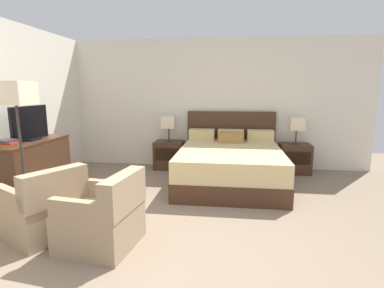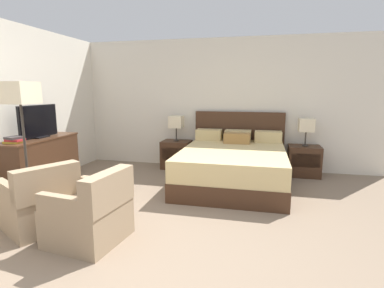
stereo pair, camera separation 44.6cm
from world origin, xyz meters
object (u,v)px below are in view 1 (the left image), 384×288
(dresser, at_px, (33,167))
(floor_lamp, at_px, (16,102))
(bed, at_px, (230,164))
(book_small_top, at_px, (6,141))
(table_lamp_left, at_px, (169,122))
(nightstand_left, at_px, (169,155))
(nightstand_right, at_px, (295,158))
(table_lamp_right, at_px, (297,124))
(book_blue_cover, at_px, (8,143))
(armchair_companion, at_px, (104,219))
(book_red_cover, at_px, (6,145))
(armchair_by_window, at_px, (45,209))
(tv, at_px, (30,124))

(dresser, height_order, floor_lamp, floor_lamp)
(bed, xyz_separation_m, floor_lamp, (-2.54, -1.65, 1.08))
(book_small_top, bearing_deg, table_lamp_left, 52.48)
(nightstand_left, xyz_separation_m, table_lamp_left, (-0.00, 0.00, 0.65))
(book_small_top, bearing_deg, dresser, 90.18)
(nightstand_right, relative_size, table_lamp_right, 1.13)
(book_blue_cover, bearing_deg, nightstand_right, 28.31)
(table_lamp_right, height_order, floor_lamp, floor_lamp)
(nightstand_left, distance_m, book_blue_cover, 2.83)
(book_blue_cover, distance_m, floor_lamp, 0.68)
(nightstand_left, bearing_deg, armchair_companion, -90.53)
(dresser, xyz_separation_m, book_blue_cover, (0.01, -0.46, 0.44))
(bed, distance_m, nightstand_left, 1.43)
(table_lamp_right, bearing_deg, book_red_cover, -151.82)
(armchair_companion, bearing_deg, table_lamp_right, 51.35)
(table_lamp_left, bearing_deg, armchair_companion, -90.53)
(nightstand_right, distance_m, armchair_companion, 3.90)
(table_lamp_right, xyz_separation_m, armchair_companion, (-2.44, -3.05, -0.64))
(armchair_by_window, bearing_deg, tv, 128.48)
(book_red_cover, height_order, book_small_top, book_small_top)
(table_lamp_right, bearing_deg, nightstand_left, -179.97)
(nightstand_right, distance_m, book_blue_cover, 4.69)
(table_lamp_left, xyz_separation_m, table_lamp_right, (2.41, 0.00, 0.00))
(table_lamp_left, bearing_deg, table_lamp_right, 0.00)
(bed, xyz_separation_m, dresser, (-2.90, -0.98, 0.10))
(table_lamp_left, xyz_separation_m, book_red_cover, (-1.71, -2.21, -0.09))
(bed, bearing_deg, nightstand_right, 32.46)
(bed, height_order, nightstand_right, bed)
(nightstand_left, relative_size, table_lamp_left, 1.13)
(table_lamp_right, relative_size, book_blue_cover, 2.39)
(nightstand_right, relative_size, armchair_by_window, 0.60)
(table_lamp_right, height_order, book_red_cover, table_lamp_right)
(nightstand_right, relative_size, floor_lamp, 0.34)
(book_red_cover, distance_m, floor_lamp, 0.72)
(nightstand_right, distance_m, tv, 4.52)
(nightstand_left, height_order, dresser, dresser)
(nightstand_right, height_order, armchair_by_window, armchair_by_window)
(bed, distance_m, dresser, 3.06)
(nightstand_left, distance_m, table_lamp_right, 2.50)
(book_red_cover, bearing_deg, floor_lamp, -29.88)
(table_lamp_right, xyz_separation_m, book_small_top, (-4.10, -2.21, -0.03))
(book_small_top, xyz_separation_m, floor_lamp, (0.36, -0.22, 0.52))
(tv, height_order, floor_lamp, floor_lamp)
(book_small_top, bearing_deg, table_lamp_right, 28.26)
(tv, xyz_separation_m, floor_lamp, (0.36, -0.70, 0.35))
(dresser, bearing_deg, armchair_by_window, -50.83)
(nightstand_left, bearing_deg, book_red_cover, -127.76)
(nightstand_right, height_order, dresser, dresser)
(table_lamp_left, distance_m, tv, 2.42)
(tv, xyz_separation_m, book_red_cover, (-0.01, -0.49, -0.23))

